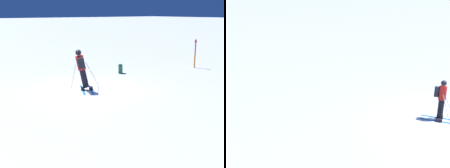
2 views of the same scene
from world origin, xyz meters
TOP-DOWN VIEW (x-y plane):
  - ground_plane at (0.00, 0.00)m, footprint 300.00×300.00m
  - skier at (0.40, -0.06)m, footprint 1.38×1.71m
  - spare_backpack at (-3.32, -2.07)m, footprint 0.36×0.37m
  - trail_marker at (-8.02, -0.75)m, footprint 0.13×0.13m

SIDE VIEW (x-z plane):
  - ground_plane at x=0.00m, z-range 0.00..0.00m
  - spare_backpack at x=-3.32m, z-range -0.01..0.49m
  - trail_marker at x=-8.02m, z-range 0.09..1.83m
  - skier at x=0.40m, z-range 0.09..1.90m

